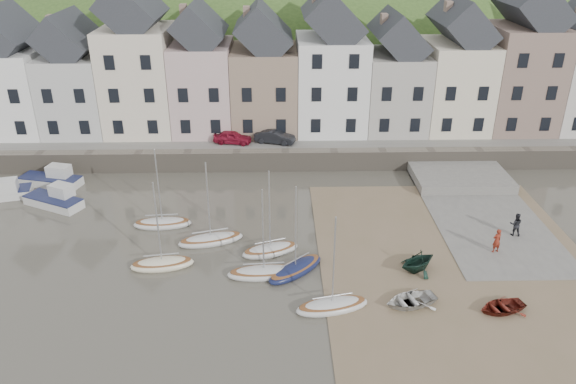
{
  "coord_description": "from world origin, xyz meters",
  "views": [
    {
      "loc": [
        -0.76,
        -29.69,
        20.29
      ],
      "look_at": [
        0.0,
        6.0,
        3.0
      ],
      "focal_mm": 34.86,
      "sensor_mm": 36.0,
      "label": 1
    }
  ],
  "objects_px": {
    "sailboat_0": "(163,223)",
    "rowboat_red": "(502,307)",
    "person_red": "(497,241)",
    "rowboat_green": "(418,261)",
    "car_left": "(233,137)",
    "person_dark": "(516,224)",
    "car_right": "(275,137)",
    "rowboat_white": "(410,300)"
  },
  "relations": [
    {
      "from": "rowboat_green",
      "to": "car_right",
      "type": "bearing_deg",
      "value": 173.96
    },
    {
      "from": "sailboat_0",
      "to": "rowboat_red",
      "type": "distance_m",
      "value": 23.8
    },
    {
      "from": "rowboat_red",
      "to": "person_red",
      "type": "bearing_deg",
      "value": 147.9
    },
    {
      "from": "rowboat_green",
      "to": "person_red",
      "type": "height_order",
      "value": "person_red"
    },
    {
      "from": "person_dark",
      "to": "car_left",
      "type": "relative_size",
      "value": 0.48
    },
    {
      "from": "rowboat_red",
      "to": "person_dark",
      "type": "height_order",
      "value": "person_dark"
    },
    {
      "from": "person_red",
      "to": "person_dark",
      "type": "bearing_deg",
      "value": -151.15
    },
    {
      "from": "rowboat_white",
      "to": "rowboat_green",
      "type": "height_order",
      "value": "rowboat_green"
    },
    {
      "from": "rowboat_white",
      "to": "rowboat_green",
      "type": "bearing_deg",
      "value": 144.21
    },
    {
      "from": "car_left",
      "to": "person_red",
      "type": "bearing_deg",
      "value": -121.92
    },
    {
      "from": "sailboat_0",
      "to": "car_right",
      "type": "distance_m",
      "value": 15.48
    },
    {
      "from": "rowboat_green",
      "to": "rowboat_red",
      "type": "bearing_deg",
      "value": 11.07
    },
    {
      "from": "sailboat_0",
      "to": "car_left",
      "type": "bearing_deg",
      "value": 71.3
    },
    {
      "from": "sailboat_0",
      "to": "car_left",
      "type": "relative_size",
      "value": 1.79
    },
    {
      "from": "car_left",
      "to": "car_right",
      "type": "bearing_deg",
      "value": -79.66
    },
    {
      "from": "sailboat_0",
      "to": "car_left",
      "type": "distance_m",
      "value": 13.76
    },
    {
      "from": "rowboat_white",
      "to": "person_red",
      "type": "distance_m",
      "value": 8.99
    },
    {
      "from": "car_right",
      "to": "person_red",
      "type": "bearing_deg",
      "value": -121.76
    },
    {
      "from": "rowboat_green",
      "to": "person_dark",
      "type": "bearing_deg",
      "value": 86.67
    },
    {
      "from": "person_dark",
      "to": "rowboat_white",
      "type": "bearing_deg",
      "value": 55.71
    },
    {
      "from": "car_left",
      "to": "car_right",
      "type": "distance_m",
      "value": 3.95
    },
    {
      "from": "rowboat_white",
      "to": "car_left",
      "type": "distance_m",
      "value": 25.71
    },
    {
      "from": "sailboat_0",
      "to": "car_right",
      "type": "relative_size",
      "value": 1.67
    },
    {
      "from": "person_dark",
      "to": "sailboat_0",
      "type": "bearing_deg",
      "value": 10.74
    },
    {
      "from": "rowboat_white",
      "to": "person_dark",
      "type": "distance_m",
      "value": 12.06
    },
    {
      "from": "person_dark",
      "to": "car_right",
      "type": "relative_size",
      "value": 0.45
    },
    {
      "from": "car_left",
      "to": "rowboat_red",
      "type": "bearing_deg",
      "value": -133.73
    },
    {
      "from": "rowboat_green",
      "to": "rowboat_red",
      "type": "distance_m",
      "value": 5.79
    },
    {
      "from": "rowboat_green",
      "to": "car_right",
      "type": "relative_size",
      "value": 0.72
    },
    {
      "from": "sailboat_0",
      "to": "rowboat_green",
      "type": "distance_m",
      "value": 18.55
    },
    {
      "from": "sailboat_0",
      "to": "rowboat_green",
      "type": "relative_size",
      "value": 2.31
    },
    {
      "from": "rowboat_red",
      "to": "car_right",
      "type": "xyz_separation_m",
      "value": [
        -13.03,
        23.43,
        1.87
      ]
    },
    {
      "from": "rowboat_white",
      "to": "car_right",
      "type": "bearing_deg",
      "value": -177.69
    },
    {
      "from": "car_left",
      "to": "car_right",
      "type": "height_order",
      "value": "car_right"
    },
    {
      "from": "rowboat_white",
      "to": "car_right",
      "type": "height_order",
      "value": "car_right"
    },
    {
      "from": "car_right",
      "to": "rowboat_white",
      "type": "bearing_deg",
      "value": -143.62
    },
    {
      "from": "person_red",
      "to": "car_right",
      "type": "distance_m",
      "value": 22.76
    },
    {
      "from": "rowboat_green",
      "to": "person_dark",
      "type": "height_order",
      "value": "person_dark"
    },
    {
      "from": "person_red",
      "to": "car_right",
      "type": "xyz_separation_m",
      "value": [
        -14.92,
        17.14,
        1.23
      ]
    },
    {
      "from": "rowboat_red",
      "to": "car_left",
      "type": "bearing_deg",
      "value": -159.48
    },
    {
      "from": "person_red",
      "to": "rowboat_green",
      "type": "bearing_deg",
      "value": 2.48
    },
    {
      "from": "rowboat_red",
      "to": "rowboat_green",
      "type": "bearing_deg",
      "value": -152.85
    }
  ]
}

